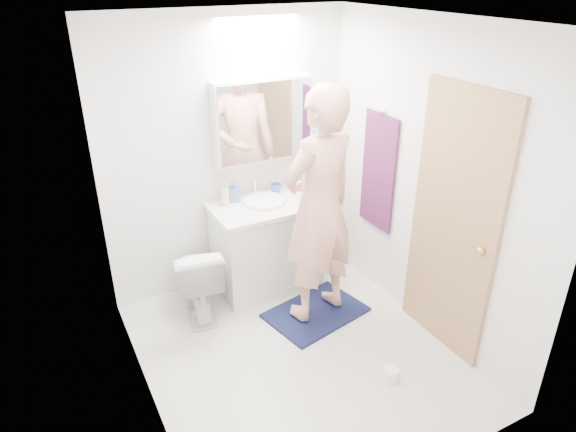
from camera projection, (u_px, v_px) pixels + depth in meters
floor at (298, 352)px, 3.95m from camera, size 2.50×2.50×0.00m
ceiling at (301, 20)px, 2.89m from camera, size 2.50×2.50×0.00m
wall_back at (228, 156)px, 4.41m from camera, size 2.50×0.00×2.50m
wall_front at (428, 313)px, 2.43m from camera, size 2.50×0.00×2.50m
wall_left at (132, 251)px, 2.96m from camera, size 0.00×2.50×2.50m
wall_right at (426, 182)px, 3.89m from camera, size 0.00×2.50×2.50m
vanity_cabinet at (267, 247)px, 4.63m from camera, size 0.90×0.55×0.78m
countertop at (266, 206)px, 4.45m from camera, size 0.95×0.58×0.04m
sink_basin at (264, 201)px, 4.46m from camera, size 0.36×0.36×0.03m
faucet at (255, 187)px, 4.58m from camera, size 0.02×0.02×0.16m
medicine_cabinet at (263, 120)px, 4.35m from camera, size 0.88×0.14×0.70m
mirror_panel at (267, 122)px, 4.29m from camera, size 0.84×0.01×0.66m
toilet at (196, 278)px, 4.26m from camera, size 0.47×0.71×0.68m
bath_rug at (316, 312)px, 4.39m from camera, size 0.90×0.70×0.02m
person at (319, 207)px, 3.95m from camera, size 0.77×0.59×1.91m
door at (454, 225)px, 3.69m from camera, size 0.04×0.80×2.00m
door_knob at (481, 251)px, 3.46m from camera, size 0.06×0.06×0.06m
towel at (378, 172)px, 4.36m from camera, size 0.02×0.42×1.00m
towel_hook at (382, 112)px, 4.12m from camera, size 0.07×0.02×0.02m
soap_bottle_a at (225, 194)px, 4.39m from camera, size 0.09×0.09×0.20m
soap_bottle_b at (235, 191)px, 4.46m from camera, size 0.12×0.12×0.19m
toothbrush_cup at (276, 189)px, 4.63m from camera, size 0.12×0.12×0.09m
toilet_paper_roll at (391, 374)px, 3.67m from camera, size 0.11×0.11×0.10m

